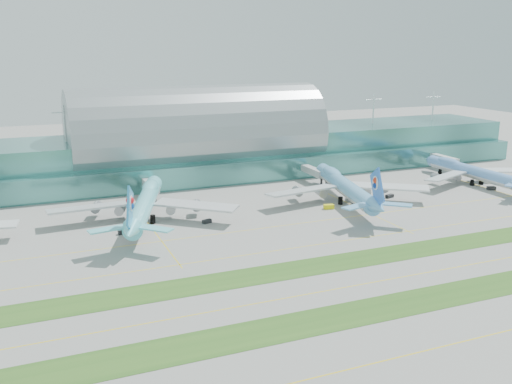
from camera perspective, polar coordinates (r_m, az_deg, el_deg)
name	(u,v)px	position (r m, az deg, el deg)	size (l,w,h in m)	color
ground	(329,267)	(165.31, 7.36, -7.44)	(700.00, 700.00, 0.00)	gray
terminal	(198,146)	(276.62, -5.86, 4.58)	(340.00, 69.10, 36.00)	#3D7A75
grass_strip_near	(387,307)	(143.81, 12.98, -11.15)	(420.00, 12.00, 0.08)	#2D591E
grass_strip_far	(326,264)	(166.90, 7.02, -7.19)	(420.00, 12.00, 0.08)	#2D591E
taxiline_a	(443,346)	(130.02, 18.20, -14.46)	(420.00, 0.35, 0.01)	yellow
taxiline_b	(356,285)	(154.30, 9.96, -9.18)	(420.00, 0.35, 0.01)	yellow
taxiline_c	(301,247)	(180.06, 4.52, -5.49)	(420.00, 0.35, 0.01)	yellow
taxiline_d	(272,227)	(198.82, 1.65, -3.51)	(420.00, 0.35, 0.01)	yellow
airliner_b	(145,202)	(208.75, -11.04, -1.03)	(64.37, 74.80, 21.21)	#68D9E4
airliner_c	(345,185)	(232.50, 8.86, 0.65)	(66.20, 76.25, 21.18)	#67AFE2
airliner_d	(471,171)	(278.42, 20.74, 1.99)	(59.64, 67.56, 18.62)	#669CE2
gse_c	(123,232)	(196.39, -13.12, -3.90)	(3.51, 1.70, 1.49)	black
gse_d	(207,221)	(203.50, -4.94, -2.94)	(3.38, 1.52, 1.31)	black
gse_e	(329,207)	(221.96, 7.29, -1.47)	(3.82, 1.94, 1.72)	yellow
gse_f	(390,196)	(242.91, 13.22, -0.39)	(3.65, 1.72, 1.34)	black
gse_g	(491,188)	(269.65, 22.47, 0.36)	(3.54, 2.09, 1.47)	black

